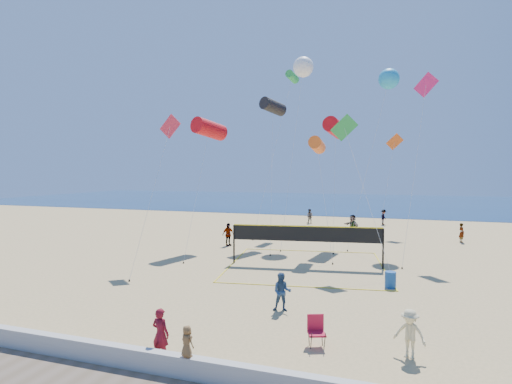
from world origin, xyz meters
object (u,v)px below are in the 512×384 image
(trash_barrel, at_px, (390,280))
(volleyball_net, at_px, (306,238))
(camp_chair, at_px, (316,329))
(woman, at_px, (161,334))

(trash_barrel, distance_m, volleyball_net, 5.79)
(camp_chair, xyz_separation_m, trash_barrel, (2.34, 7.51, -0.17))
(camp_chair, distance_m, volleyball_net, 10.95)
(woman, distance_m, volleyball_net, 13.17)
(volleyball_net, bearing_deg, camp_chair, -85.85)
(woman, bearing_deg, camp_chair, -144.97)
(camp_chair, bearing_deg, trash_barrel, 51.97)
(camp_chair, height_order, volleyball_net, volleyball_net)
(camp_chair, distance_m, trash_barrel, 7.87)
(camp_chair, height_order, trash_barrel, camp_chair)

